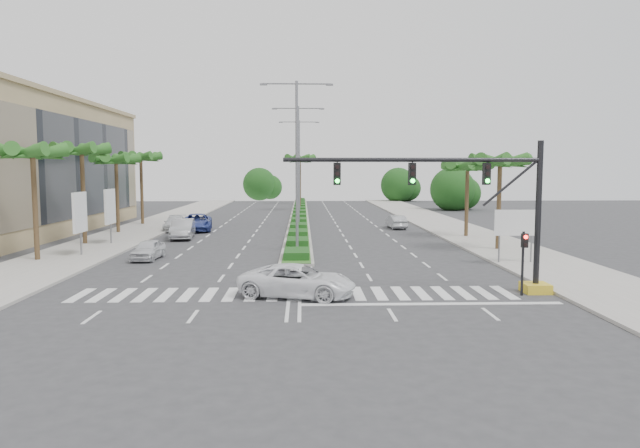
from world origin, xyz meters
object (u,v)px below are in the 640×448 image
object	(u,v)px
car_crossing	(298,281)
car_parked_c	(197,222)
car_parked_a	(148,250)
car_parked_b	(183,229)
car_right	(396,222)
car_parked_d	(175,223)

from	to	relation	value
car_crossing	car_parked_c	bearing A→B (deg)	34.02
car_parked_a	car_crossing	world-z (taller)	car_crossing
car_parked_b	car_right	size ratio (longest dim) A/B	1.26
car_parked_a	car_parked_b	size ratio (longest dim) A/B	0.75
car_crossing	car_right	world-z (taller)	car_crossing
car_parked_c	car_right	size ratio (longest dim) A/B	1.47
car_parked_a	car_parked_c	size ratio (longest dim) A/B	0.65
car_parked_b	car_right	bearing A→B (deg)	15.75
car_parked_d	car_crossing	bearing A→B (deg)	-73.92
car_parked_b	car_parked_d	bearing A→B (deg)	101.89
car_parked_b	car_parked_d	size ratio (longest dim) A/B	1.03
car_parked_c	car_parked_d	world-z (taller)	car_parked_c
car_parked_a	car_right	world-z (taller)	car_right
car_parked_d	car_right	size ratio (longest dim) A/B	1.22
car_parked_b	car_parked_d	distance (m)	6.57
car_parked_a	car_parked_d	xyz separation A→B (m)	(-2.10, 17.52, 0.06)
car_parked_b	car_crossing	xyz separation A→B (m)	(9.94, -22.52, -0.08)
car_crossing	car_right	bearing A→B (deg)	-2.52
car_parked_a	car_parked_b	distance (m)	11.27
car_parked_a	car_parked_d	distance (m)	17.64
car_parked_c	car_parked_d	bearing A→B (deg)	169.99
car_parked_c	car_right	world-z (taller)	car_parked_c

